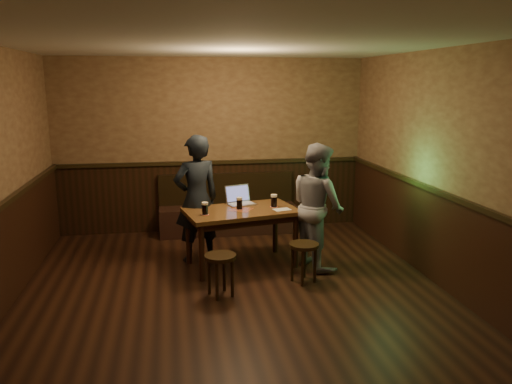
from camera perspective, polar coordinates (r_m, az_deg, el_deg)
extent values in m
cube|color=black|center=(5.68, -2.10, -12.71)|extent=(5.00, 6.00, 0.02)
cube|color=beige|center=(5.17, -2.35, 16.93)|extent=(5.00, 6.00, 0.02)
cube|color=olive|center=(8.20, -5.05, 5.32)|extent=(5.00, 0.02, 2.80)
cube|color=olive|center=(2.42, 7.61, -12.07)|extent=(5.00, 0.02, 2.80)
cube|color=olive|center=(6.10, 21.85, 2.06)|extent=(0.02, 6.00, 2.80)
cube|color=black|center=(8.32, -4.92, -0.53)|extent=(4.98, 0.04, 1.10)
cube|color=black|center=(6.28, 21.00, -5.59)|extent=(0.04, 5.98, 1.10)
cube|color=black|center=(8.18, -4.98, 3.39)|extent=(4.98, 0.06, 0.06)
cube|color=black|center=(6.12, 21.17, -0.44)|extent=(0.06, 5.98, 0.06)
cube|color=black|center=(8.16, -3.21, -3.11)|extent=(2.20, 0.50, 0.45)
cube|color=black|center=(8.24, -3.41, 0.44)|extent=(2.20, 0.10, 0.50)
cube|color=#4E2816|center=(6.56, -1.70, -2.22)|extent=(1.58, 1.10, 0.05)
cube|color=black|center=(6.58, -1.70, -2.87)|extent=(1.43, 0.96, 0.08)
cube|color=maroon|center=(6.55, -1.70, -1.99)|extent=(0.37, 0.37, 0.00)
cylinder|color=black|center=(6.19, -6.23, -6.94)|extent=(0.07, 0.07, 0.72)
cylinder|color=black|center=(6.79, -7.73, -5.21)|extent=(0.07, 0.07, 0.72)
cylinder|color=black|center=(6.62, 4.54, -5.61)|extent=(0.07, 0.07, 0.72)
cylinder|color=black|center=(7.19, 2.22, -4.12)|extent=(0.07, 0.07, 0.72)
cylinder|color=black|center=(5.72, -4.10, -7.37)|extent=(0.48, 0.48, 0.04)
cylinder|color=black|center=(5.76, -2.73, -9.70)|extent=(0.04, 0.04, 0.47)
cylinder|color=black|center=(5.92, -3.66, -9.08)|extent=(0.04, 0.04, 0.47)
cylinder|color=black|center=(5.84, -5.39, -9.43)|extent=(0.04, 0.04, 0.47)
cylinder|color=black|center=(5.68, -4.49, -10.07)|extent=(0.04, 0.04, 0.47)
cylinder|color=black|center=(6.11, 5.50, -6.07)|extent=(0.46, 0.46, 0.04)
cylinder|color=black|center=(6.18, 6.75, -8.20)|extent=(0.04, 0.04, 0.47)
cylinder|color=black|center=(6.32, 5.56, -7.70)|extent=(0.04, 0.04, 0.47)
cylinder|color=black|center=(6.20, 4.17, -8.08)|extent=(0.04, 0.04, 0.47)
cylinder|color=black|center=(6.06, 5.36, -8.59)|extent=(0.04, 0.04, 0.47)
cylinder|color=maroon|center=(6.33, -5.84, -2.58)|extent=(0.10, 0.10, 0.00)
cylinder|color=silver|center=(6.32, -5.84, -2.55)|extent=(0.09, 0.09, 0.00)
cylinder|color=black|center=(6.31, -5.85, -1.98)|extent=(0.08, 0.08, 0.13)
cylinder|color=beige|center=(6.29, -5.87, -1.29)|extent=(0.08, 0.08, 0.03)
cylinder|color=maroon|center=(6.56, -1.91, -1.97)|extent=(0.11, 0.11, 0.00)
cylinder|color=silver|center=(6.56, -1.91, -1.94)|extent=(0.09, 0.09, 0.00)
cylinder|color=black|center=(6.55, -1.91, -1.39)|extent=(0.08, 0.08, 0.13)
cylinder|color=beige|center=(6.53, -1.91, -0.72)|extent=(0.08, 0.08, 0.03)
cylinder|color=maroon|center=(6.69, 2.06, -1.70)|extent=(0.11, 0.11, 0.00)
cylinder|color=silver|center=(6.69, 2.06, -1.67)|extent=(0.09, 0.09, 0.00)
cylinder|color=black|center=(6.67, 2.06, -1.09)|extent=(0.08, 0.08, 0.13)
cylinder|color=beige|center=(6.65, 2.07, -0.40)|extent=(0.09, 0.09, 0.03)
cube|color=silver|center=(6.81, -1.69, -1.39)|extent=(0.41, 0.34, 0.02)
cube|color=#B2B2B7|center=(6.80, -1.69, -1.30)|extent=(0.37, 0.28, 0.00)
cube|color=silver|center=(6.89, -2.14, -0.14)|extent=(0.36, 0.18, 0.23)
cube|color=#5E65AF|center=(6.88, -2.10, -0.16)|extent=(0.33, 0.15, 0.20)
cube|color=silver|center=(6.55, 2.98, -2.00)|extent=(0.25, 0.19, 0.00)
imported|color=black|center=(6.76, -6.81, -0.80)|extent=(0.73, 0.59, 1.74)
imported|color=gray|center=(6.58, 7.05, -1.56)|extent=(0.81, 0.94, 1.65)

